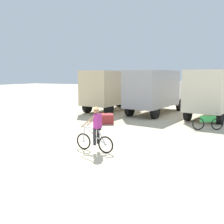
# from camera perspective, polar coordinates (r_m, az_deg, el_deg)

# --- Properties ---
(ground_plane) EXTENTS (120.00, 120.00, 0.00)m
(ground_plane) POSITION_cam_1_polar(r_m,az_deg,el_deg) (10.39, -12.38, -8.85)
(ground_plane) COLOR beige
(box_truck_tan_camper) EXTENTS (2.79, 6.88, 3.35)m
(box_truck_tan_camper) POSITION_cam_1_polar(r_m,az_deg,el_deg) (21.69, 0.21, 5.26)
(box_truck_tan_camper) COLOR #CCB78E
(box_truck_tan_camper) RESTS_ON ground
(box_truck_grey_hauler) EXTENTS (3.04, 6.96, 3.35)m
(box_truck_grey_hauler) POSITION_cam_1_polar(r_m,az_deg,el_deg) (20.27, 9.75, 4.93)
(box_truck_grey_hauler) COLOR #9E9EA3
(box_truck_grey_hauler) RESTS_ON ground
(box_truck_cream_rv) EXTENTS (3.18, 6.99, 3.35)m
(box_truck_cream_rv) POSITION_cam_1_polar(r_m,az_deg,el_deg) (19.44, 21.80, 4.31)
(box_truck_cream_rv) COLOR beige
(box_truck_cream_rv) RESTS_ON ground
(cyclist_orange_shirt) EXTENTS (1.73, 0.52, 1.82)m
(cyclist_orange_shirt) POSITION_cam_1_polar(r_m,az_deg,el_deg) (10.10, -3.72, -4.21)
(cyclist_orange_shirt) COLOR black
(cyclist_orange_shirt) RESTS_ON ground
(bicycle_spare) EXTENTS (1.53, 0.92, 0.97)m
(bicycle_spare) POSITION_cam_1_polar(r_m,az_deg,el_deg) (15.05, 20.65, -2.30)
(bicycle_spare) COLOR black
(bicycle_spare) RESTS_ON ground
(supply_crate) EXTENTS (1.14, 1.19, 0.58)m
(supply_crate) POSITION_cam_1_polar(r_m,az_deg,el_deg) (16.09, -1.10, -1.50)
(supply_crate) COLOR #9E2D2D
(supply_crate) RESTS_ON ground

